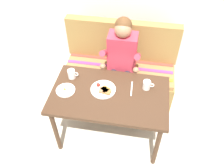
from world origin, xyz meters
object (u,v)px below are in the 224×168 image
knife (132,89)px  coffee_mug_second (147,85)px  table (110,99)px  coffee_mug (72,74)px  person (121,57)px  plate_breakfast (104,90)px  couch (120,72)px  plate_eggs (66,90)px

knife → coffee_mug_second: bearing=9.8°
table → coffee_mug: size_ratio=10.17×
person → coffee_mug: bearing=-138.7°
person → plate_breakfast: size_ratio=4.67×
table → plate_breakfast: size_ratio=4.62×
couch → table: bearing=-90.0°
person → coffee_mug_second: (0.33, -0.45, 0.04)m
table → coffee_mug_second: 0.41m
couch → plate_breakfast: couch is taller
coffee_mug → coffee_mug_second: 0.81m
table → coffee_mug: 0.49m
plate_eggs → knife: bearing=12.0°
person → coffee_mug: 0.64m
couch → plate_eggs: 1.00m
table → plate_breakfast: plate_breakfast is taller
table → plate_eggs: bearing=-175.7°
couch → plate_eggs: couch is taller
coffee_mug → knife: coffee_mug is taller
couch → coffee_mug_second: couch is taller
coffee_mug → coffee_mug_second: size_ratio=1.00×
coffee_mug → knife: size_ratio=0.59×
plate_breakfast → plate_eggs: 0.39m
couch → knife: 0.80m
table → knife: 0.25m
couch → coffee_mug: 0.87m
couch → plate_eggs: size_ratio=7.31×
coffee_mug → coffee_mug_second: bearing=-1.9°
table → plate_breakfast: (-0.07, 0.04, 0.10)m
plate_eggs → coffee_mug: size_ratio=1.67×
couch → person: 0.45m
person → plate_breakfast: 0.57m
coffee_mug → coffee_mug_second: coffee_mug is taller
table → plate_eggs: 0.46m
plate_breakfast → knife: size_ratio=1.30×
plate_eggs → knife: 0.68m
couch → coffee_mug: bearing=-126.5°
table → person: person is taller
table → person: size_ratio=0.99×
person → plate_eggs: bearing=-128.2°
plate_breakfast → knife: plate_breakfast is taller
knife → plate_eggs: bearing=-171.0°
plate_breakfast → coffee_mug: bearing=160.3°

